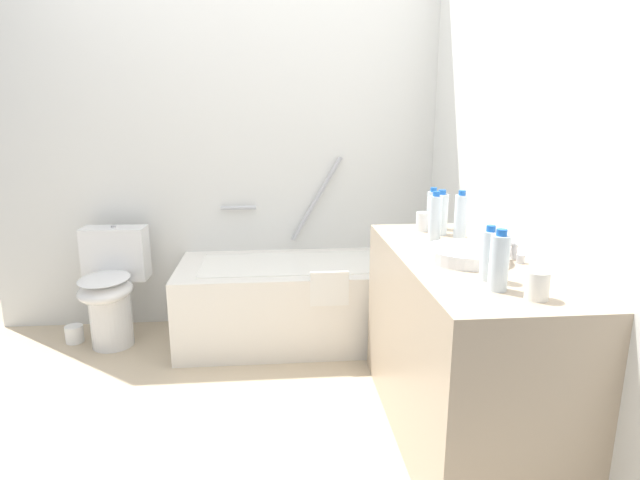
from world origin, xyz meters
TOP-DOWN VIEW (x-y plane):
  - ground_plane at (0.00, 0.00)m, footprint 3.73×3.73m
  - wall_back_tiled at (0.00, 1.23)m, footprint 3.13×0.10m
  - wall_right_mirror at (1.41, 0.00)m, footprint 0.10×2.75m
  - bathtub at (0.50, 0.82)m, footprint 1.63×0.71m
  - toilet at (-0.74, 0.87)m, footprint 0.40×0.53m
  - vanity_counter at (1.08, -0.26)m, footprint 0.56×1.33m
  - sink_basin at (1.07, -0.31)m, footprint 0.33×0.33m
  - sink_faucet at (1.26, -0.31)m, footprint 0.12×0.15m
  - water_bottle_0 at (1.04, -0.68)m, footprint 0.07×0.07m
  - water_bottle_1 at (1.13, -0.05)m, footprint 0.06×0.06m
  - water_bottle_2 at (1.03, 0.02)m, footprint 0.06×0.06m
  - water_bottle_3 at (1.05, -0.56)m, footprint 0.06×0.06m
  - water_bottle_4 at (1.11, 0.30)m, footprint 0.06×0.06m
  - water_bottle_5 at (1.10, 0.16)m, footprint 0.07×0.07m
  - drinking_glass_0 at (1.04, 0.24)m, footprint 0.07×0.07m
  - drinking_glass_1 at (1.13, -0.77)m, footprint 0.08×0.08m
  - toilet_paper_roll at (-1.00, 0.89)m, footprint 0.11×0.11m

SIDE VIEW (x-z plane):
  - ground_plane at x=0.00m, z-range 0.00..0.00m
  - toilet_paper_roll at x=-1.00m, z-range 0.00..0.11m
  - bathtub at x=0.50m, z-range -0.30..0.84m
  - toilet at x=-0.74m, z-range 0.01..0.73m
  - vanity_counter at x=1.08m, z-range 0.00..0.83m
  - sink_basin at x=1.07m, z-range 0.83..0.88m
  - sink_faucet at x=1.26m, z-range 0.83..0.90m
  - drinking_glass_1 at x=1.13m, z-range 0.83..0.93m
  - drinking_glass_0 at x=1.04m, z-range 0.83..0.93m
  - water_bottle_3 at x=1.05m, z-range 0.82..1.03m
  - water_bottle_4 at x=1.11m, z-range 0.82..1.04m
  - water_bottle_0 at x=1.04m, z-range 0.82..1.04m
  - water_bottle_5 at x=1.10m, z-range 0.82..1.05m
  - water_bottle_2 at x=1.03m, z-range 0.82..1.06m
  - water_bottle_1 at x=1.13m, z-range 0.82..1.07m
  - wall_back_tiled at x=0.00m, z-range 0.00..2.59m
  - wall_right_mirror at x=1.41m, z-range 0.00..2.59m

